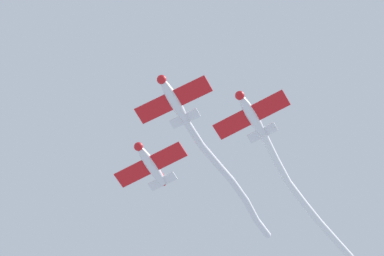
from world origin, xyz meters
TOP-DOWN VIEW (x-y plane):
  - airplane_lead at (-5.66, 2.98)m, footprint 8.18×6.18m
  - smoke_trail_lead at (-7.22, 14.99)m, footprint 3.32×19.02m
  - airplane_left_wing at (-0.44, 9.12)m, footprint 8.15×6.13m
  - smoke_trail_left_wing at (-2.33, 27.12)m, footprint 3.46×31.30m
  - airplane_right_wing at (-12.32, 7.54)m, footprint 8.16×6.14m

SIDE VIEW (x-z plane):
  - airplane_lead at x=-5.66m, z-range 67.35..69.36m
  - airplane_left_wing at x=-0.44m, z-range 67.35..69.36m
  - airplane_right_wing at x=-12.32m, z-range 67.65..69.66m
  - smoke_trail_lead at x=-7.22m, z-range 67.62..71.43m
  - smoke_trail_left_wing at x=-2.33m, z-range 67.88..71.77m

